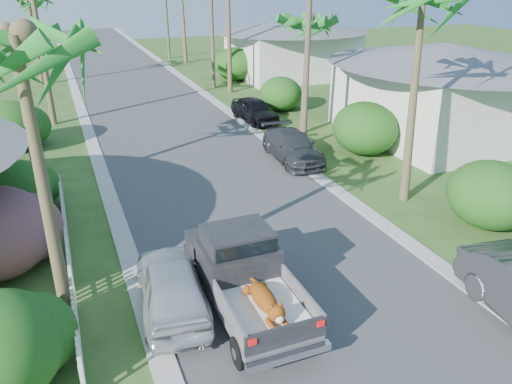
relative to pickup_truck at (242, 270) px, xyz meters
name	(u,v)px	position (x,y,z in m)	size (l,w,h in m)	color
ground	(340,331)	(1.83, -2.01, -1.01)	(120.00, 120.00, 0.00)	#2F4C1C
road	(148,103)	(1.83, 22.99, -1.00)	(8.00, 100.00, 0.02)	#38383A
curb_left	(81,109)	(-2.47, 22.99, -0.98)	(0.60, 100.00, 0.06)	#A5A39E
curb_right	(209,97)	(6.13, 22.99, -0.98)	(0.60, 100.00, 0.06)	#A5A39E
pickup_truck	(242,270)	(0.00, 0.00, 0.00)	(1.98, 5.12, 2.06)	black
parked_car_rm	(292,147)	(6.02, 9.41, -0.36)	(1.82, 4.47, 1.30)	#313436
parked_car_rf	(255,110)	(6.83, 16.17, -0.33)	(1.61, 4.00, 1.36)	black
parked_car_ln	(172,285)	(-1.77, 0.42, -0.31)	(1.66, 4.13, 1.41)	silver
palm_l_a	(15,36)	(-4.37, 0.99, 5.92)	(4.40, 4.40, 8.20)	brown
palm_l_b	(10,32)	(-4.97, 9.99, 5.14)	(4.40, 4.40, 7.40)	brown
palm_r_b	(308,19)	(8.43, 12.99, 4.94)	(4.40, 4.40, 7.20)	brown
shrub_l_c	(18,188)	(-5.57, 7.99, -0.01)	(2.40, 2.64, 2.00)	#1D4B15
shrub_l_d	(9,126)	(-6.17, 15.99, 0.19)	(3.20, 3.52, 2.40)	#1D4B15
shrub_r_a	(491,195)	(9.43, 0.99, 0.14)	(2.80, 3.08, 2.30)	#1D4B15
shrub_r_b	(365,128)	(9.63, 8.99, 0.24)	(3.00, 3.30, 2.50)	#1D4B15
shrub_r_c	(281,94)	(9.33, 17.99, 0.04)	(2.60, 2.86, 2.10)	#1D4B15
shrub_r_d	(235,64)	(9.83, 27.99, 0.29)	(3.20, 3.52, 2.60)	#1D4B15
picket_fence	(68,253)	(-4.17, 3.49, -0.51)	(0.10, 11.00, 1.00)	white
house_right_near	(441,95)	(14.83, 9.99, 1.21)	(8.00, 9.00, 4.80)	silver
house_right_far	(291,50)	(14.83, 27.99, 1.11)	(9.00, 8.00, 4.60)	silver
utility_pole_b	(307,53)	(7.43, 10.99, 3.59)	(1.60, 0.26, 9.00)	brown
utility_pole_c	(212,24)	(7.43, 25.99, 3.59)	(1.60, 0.26, 9.00)	brown
utility_pole_d	(166,10)	(7.43, 40.99, 3.59)	(1.60, 0.26, 9.00)	brown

